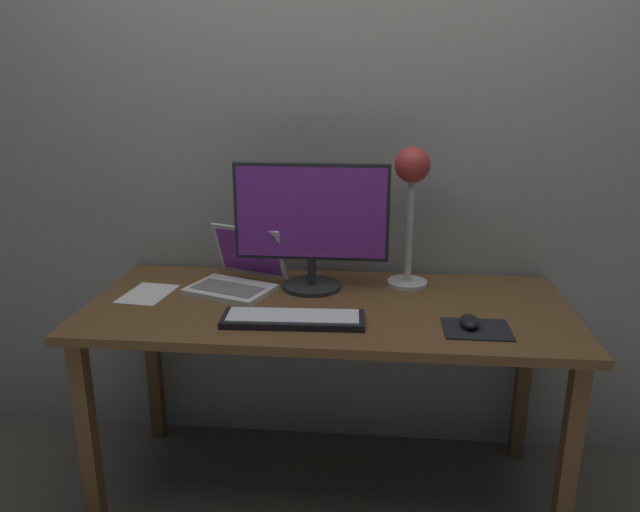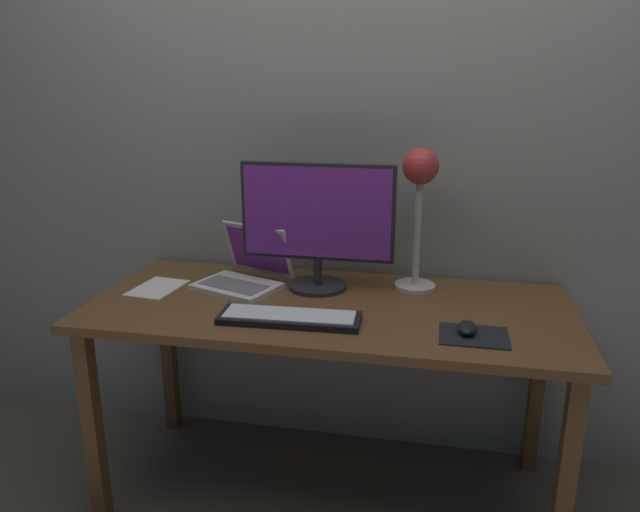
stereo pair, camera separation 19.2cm
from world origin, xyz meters
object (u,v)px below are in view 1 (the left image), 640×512
at_px(laptop, 239,271).
at_px(keyboard_main, 293,319).
at_px(monitor, 311,220).
at_px(mouse, 469,321).
at_px(desk_lamp, 411,186).

bearing_deg(laptop, keyboard_main, -52.00).
height_order(monitor, laptop, monitor).
bearing_deg(monitor, keyboard_main, -94.26).
height_order(monitor, mouse, monitor).
relative_size(monitor, mouse, 5.61).
distance_m(laptop, desk_lamp, 0.68).
xyz_separation_m(laptop, desk_lamp, (0.60, 0.08, 0.30)).
bearing_deg(keyboard_main, desk_lamp, 46.35).
bearing_deg(mouse, monitor, 149.22).
bearing_deg(monitor, desk_lamp, 11.30).
bearing_deg(laptop, monitor, 3.19).
relative_size(keyboard_main, desk_lamp, 0.89).
height_order(keyboard_main, mouse, mouse).
bearing_deg(laptop, mouse, -20.67).
bearing_deg(desk_lamp, mouse, -65.53).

